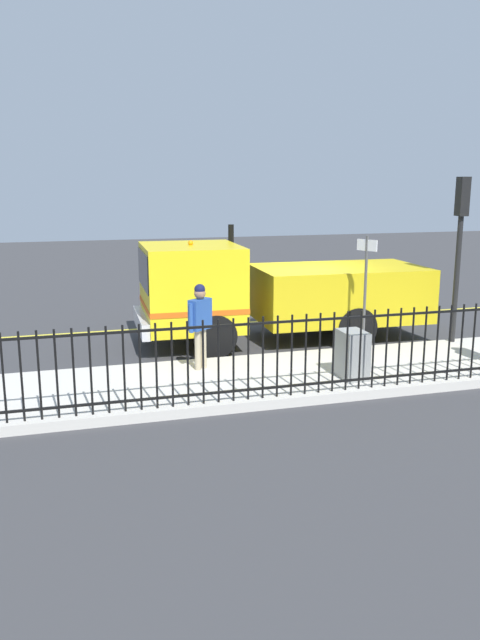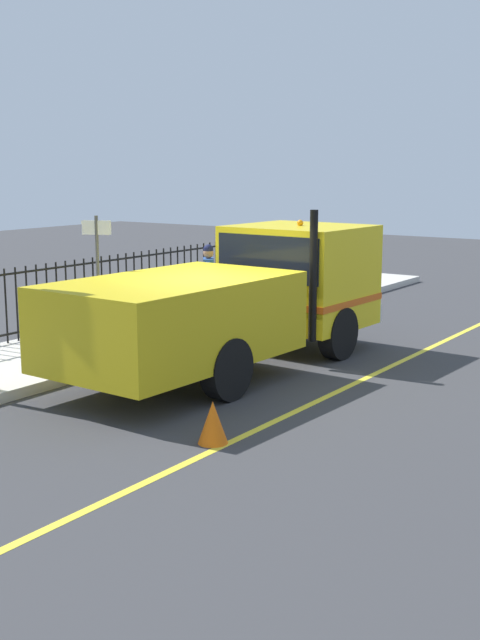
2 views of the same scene
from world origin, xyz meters
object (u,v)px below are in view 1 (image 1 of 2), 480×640
traffic_light_near (460,226)px  utility_cabinet (352,355)px  traffic_cone (364,307)px  worker_standing (200,317)px  street_sign (366,280)px  work_truck (261,289)px

traffic_light_near → utility_cabinet: (1.89, -3.46, -2.20)m
utility_cabinet → traffic_cone: utility_cabinet is taller
traffic_light_near → traffic_cone: size_ratio=6.69×
worker_standing → traffic_cone: 7.25m
utility_cabinet → traffic_cone: size_ratio=1.63×
worker_standing → traffic_light_near: 6.29m
traffic_cone → street_sign: bearing=-27.1°
traffic_light_near → utility_cabinet: 4.51m
traffic_light_near → utility_cabinet: size_ratio=4.11×
utility_cabinet → traffic_cone: (-5.70, 3.13, -0.34)m
worker_standing → street_sign: size_ratio=0.68×
traffic_cone → street_sign: street_sign is taller
work_truck → traffic_cone: bearing=-59.7°
work_truck → traffic_light_near: size_ratio=1.89×
utility_cabinet → street_sign: (-1.82, 1.15, 1.09)m
street_sign → traffic_cone: bearing=152.9°
traffic_light_near → work_truck: bearing=74.1°
work_truck → traffic_light_near: (1.82, 4.05, 1.52)m
utility_cabinet → traffic_cone: bearing=151.2°
utility_cabinet → worker_standing: bearing=-117.6°
traffic_light_near → traffic_cone: bearing=13.2°
worker_standing → traffic_cone: bearing=-0.3°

